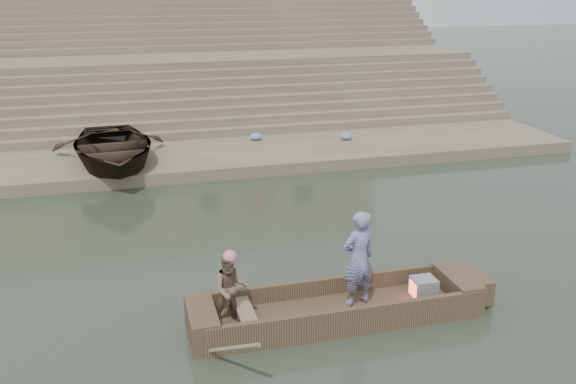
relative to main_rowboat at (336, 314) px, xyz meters
name	(u,v)px	position (x,y,z in m)	size (l,w,h in m)	color
ground	(134,274)	(-3.66, 2.95, -0.11)	(120.00, 120.00, 0.00)	#263024
lower_landing	(125,165)	(-3.66, 10.95, 0.09)	(32.00, 4.00, 0.40)	#80735B
mid_landing	(118,91)	(-3.66, 18.45, 1.29)	(32.00, 3.00, 2.80)	#80735B
upper_landing	(114,46)	(-3.66, 25.45, 2.49)	(32.00, 3.00, 5.20)	#80735B
ghat_steps	(117,76)	(-3.66, 20.15, 1.69)	(32.00, 11.00, 5.20)	#80735B
main_rowboat	(336,314)	(0.00, 0.00, 0.00)	(5.00, 1.30, 0.22)	brown
rowboat_trim	(347,303)	(0.21, -0.01, 0.20)	(6.04, 2.63, 2.03)	brown
standing_man	(358,258)	(0.46, 0.11, 1.06)	(0.69, 0.45, 1.90)	navy
rowing_man	(231,289)	(-2.00, 0.05, 0.79)	(0.66, 0.52, 1.36)	#2A7F5D
television	(423,288)	(1.80, 0.00, 0.31)	(0.46, 0.42, 0.40)	gray
beached_rowboat	(112,148)	(-4.01, 10.47, 0.84)	(3.78, 5.29, 1.10)	#2D2116
cloth_bundles	(301,136)	(2.78, 11.87, 0.42)	(3.71, 1.26, 0.26)	#3F5999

